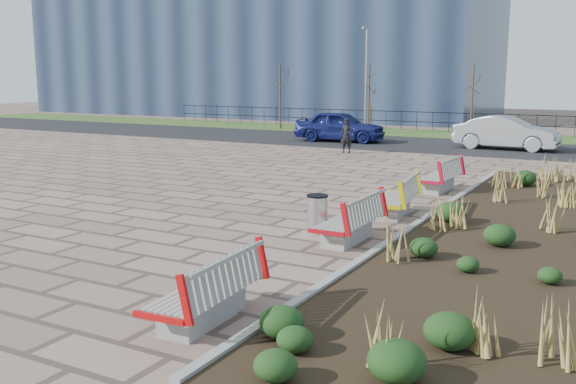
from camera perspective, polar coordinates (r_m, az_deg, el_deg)
The scene contains 19 objects.
ground at distance 12.74m, azimuth -12.57°, elevation -5.53°, with size 120.00×120.00×0.00m, color #84695A.
planting_bed at distance 14.67m, azimuth 20.49°, elevation -3.65°, with size 4.50×18.00×0.10m, color black.
planting_curb at distance 15.15m, azimuth 11.76°, elevation -2.67°, with size 0.16×18.00×0.15m, color gray.
grass_verge_far at distance 38.19m, azimuth 16.39°, elevation 4.83°, with size 80.00×5.00×0.04m, color #33511E.
road at distance 32.38m, azimuth 14.06°, elevation 3.99°, with size 80.00×7.00×0.02m, color black.
bench_a at distance 9.15m, azimuth -7.58°, elevation -8.46°, with size 0.90×2.10×1.00m, color red, non-canonical shape.
bench_b at distance 13.38m, azimuth 5.29°, elevation -2.36°, with size 0.90×2.10×1.00m, color #B10B14, non-canonical shape.
bench_c at distance 15.99m, azimuth 9.40°, elevation -0.36°, with size 0.90×2.10×1.00m, color yellow, non-canonical shape.
bench_d at distance 19.65m, azimuth 13.21°, elevation 1.51°, with size 0.90×2.10×1.00m, color #B20B24, non-canonical shape.
litter_bin at distance 14.05m, azimuth 2.62°, elevation -2.03°, with size 0.46×0.46×0.84m, color #B2B2B7.
pedestrian at distance 28.74m, azimuth 5.24°, elevation 5.01°, with size 0.56×0.37×1.54m, color black.
car_blue at distance 33.53m, azimuth 4.64°, elevation 5.86°, with size 1.87×4.65×1.58m, color navy.
car_silver at distance 31.53m, azimuth 18.84°, elevation 5.01°, with size 1.63×4.67×1.54m, color gray.
tree_a at distance 40.99m, azimuth -0.70°, elevation 8.43°, with size 1.40×1.40×4.00m, color #4C3D2D, non-canonical shape.
tree_b at distance 38.39m, azimuth 7.20°, elevation 8.21°, with size 1.40×1.40×4.00m, color #4C3D2D, non-canonical shape.
tree_c at distance 36.60m, azimuth 16.03°, elevation 7.79°, with size 1.40×1.40×4.00m, color #4C3D2D, non-canonical shape.
lamp_west at distance 37.90m, azimuth 6.95°, elevation 9.71°, with size 0.24×0.60×6.00m, color gray, non-canonical shape.
railing_fence at distance 39.60m, azimuth 16.92°, elevation 5.89°, with size 44.00×0.10×1.20m, color black, non-canonical shape.
building_glass at distance 57.82m, azimuth -2.81°, elevation 14.40°, with size 40.00×14.00×15.00m, color #192338.
Camera 1 is at (8.18, -9.14, 3.44)m, focal length 40.00 mm.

